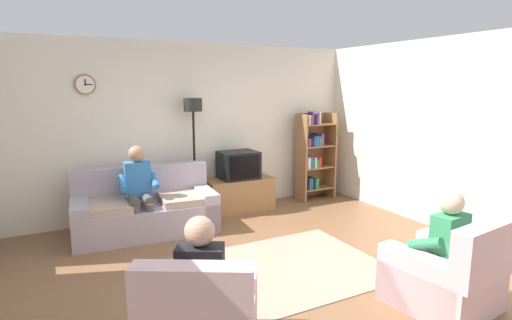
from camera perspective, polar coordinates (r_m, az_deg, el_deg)
ground_plane at (r=4.68m, az=2.72°, el=-15.40°), size 12.00×12.00×0.00m
back_wall_assembly at (r=6.68m, az=-8.83°, el=4.35°), size 6.20×0.17×2.70m
right_wall at (r=6.22m, az=26.23°, el=2.96°), size 0.12×5.80×2.70m
couch at (r=5.94m, az=-15.17°, el=-6.88°), size 1.97×1.03×0.90m
tv_stand at (r=6.73m, az=-2.52°, el=-4.81°), size 1.10×0.56×0.55m
tv at (r=6.60m, az=-2.47°, el=-0.70°), size 0.60×0.49×0.44m
bookshelf at (r=7.43m, az=7.97°, el=0.81°), size 0.68×0.36×1.58m
floor_lamp at (r=6.35m, az=-8.73°, el=4.94°), size 0.28×0.28×1.85m
armchair_near_bookshelf at (r=4.29m, az=24.92°, el=-14.67°), size 0.90×0.97×0.90m
area_rug at (r=4.77m, az=3.90°, el=-14.87°), size 2.20×1.70×0.01m
person_on_couch at (r=5.71m, az=-16.02°, el=-3.59°), size 0.54×0.56×1.24m
person_in_left_armchair at (r=3.22m, az=-7.45°, el=-16.07°), size 0.61×0.63×1.12m
person_in_right_armchair at (r=4.21m, az=24.19°, el=-10.44°), size 0.55×0.57×1.12m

